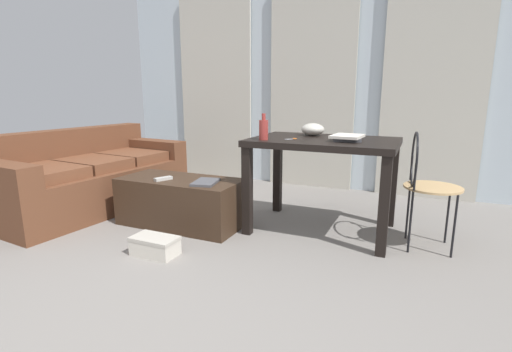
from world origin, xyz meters
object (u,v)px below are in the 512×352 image
(coffee_table, at_px, (181,202))
(book_stack, at_px, (347,138))
(bottle_near, at_px, (264,129))
(wire_chair, at_px, (424,177))
(scissors, at_px, (292,139))
(craft_table, at_px, (323,153))
(tv_remote_primary, at_px, (163,179))
(couch, at_px, (88,178))
(shoebox, at_px, (155,246))
(bowl, at_px, (313,129))
(magazine, at_px, (206,182))

(coffee_table, xyz_separation_m, book_stack, (1.33, 0.31, 0.58))
(bottle_near, height_order, book_stack, bottle_near)
(wire_chair, bearing_deg, coffee_table, -170.51)
(wire_chair, relative_size, scissors, 8.27)
(coffee_table, xyz_separation_m, craft_table, (1.14, 0.37, 0.44))
(craft_table, height_order, scissors, scissors)
(coffee_table, distance_m, tv_remote_primary, 0.26)
(couch, xyz_separation_m, book_stack, (2.48, 0.26, 0.49))
(book_stack, distance_m, shoebox, 1.63)
(wire_chair, relative_size, tv_remote_primary, 5.64)
(bowl, bearing_deg, scissors, -104.06)
(craft_table, bearing_deg, coffee_table, -162.00)
(book_stack, bearing_deg, couch, -174.10)
(book_stack, xyz_separation_m, scissors, (-0.42, -0.07, -0.02))
(bottle_near, distance_m, magazine, 0.63)
(couch, height_order, book_stack, book_stack)
(coffee_table, xyz_separation_m, tv_remote_primary, (-0.10, -0.10, 0.22))
(wire_chair, bearing_deg, scissors, -176.04)
(bottle_near, height_order, magazine, bottle_near)
(magazine, bearing_deg, tv_remote_primary, 173.89)
(craft_table, xyz_separation_m, tv_remote_primary, (-1.24, -0.47, -0.23))
(craft_table, xyz_separation_m, bottle_near, (-0.42, -0.26, 0.20))
(couch, height_order, bowl, bowl)
(craft_table, relative_size, magazine, 4.30)
(wire_chair, bearing_deg, bottle_near, -170.19)
(couch, bearing_deg, wire_chair, 4.84)
(book_stack, xyz_separation_m, magazine, (-1.04, -0.37, -0.37))
(coffee_table, relative_size, craft_table, 0.93)
(scissors, height_order, tv_remote_primary, scissors)
(coffee_table, relative_size, bowl, 5.39)
(wire_chair, height_order, scissors, wire_chair)
(craft_table, distance_m, book_stack, 0.25)
(tv_remote_primary, bearing_deg, scissors, 43.22)
(tv_remote_primary, height_order, shoebox, tv_remote_primary)
(craft_table, relative_size, shoebox, 3.46)
(couch, height_order, craft_table, couch)
(tv_remote_primary, bearing_deg, book_stack, 40.35)
(coffee_table, bearing_deg, scissors, 15.22)
(shoebox, bearing_deg, coffee_table, 107.99)
(book_stack, xyz_separation_m, shoebox, (-1.13, -0.92, -0.72))
(wire_chair, bearing_deg, magazine, -166.89)
(wire_chair, bearing_deg, book_stack, -179.85)
(bowl, height_order, scissors, bowl)
(craft_table, distance_m, shoebox, 1.47)
(craft_table, xyz_separation_m, wire_chair, (0.75, -0.05, -0.11))
(scissors, height_order, shoebox, scissors)
(book_stack, height_order, scissors, book_stack)
(wire_chair, height_order, tv_remote_primary, wire_chair)
(coffee_table, distance_m, bowl, 1.29)
(craft_table, relative_size, tv_remote_primary, 7.51)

